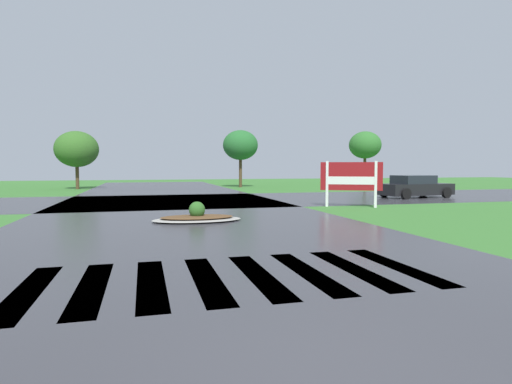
# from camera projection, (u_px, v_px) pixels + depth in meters

# --- Properties ---
(asphalt_roadway) EXTENTS (11.47, 80.00, 0.01)m
(asphalt_roadway) POSITION_uv_depth(u_px,v_px,m) (192.00, 227.00, 13.05)
(asphalt_roadway) COLOR #35353A
(asphalt_roadway) RESTS_ON ground
(asphalt_cross_road) EXTENTS (90.00, 10.32, 0.01)m
(asphalt_cross_road) POSITION_uv_depth(u_px,v_px,m) (171.00, 201.00, 23.17)
(asphalt_cross_road) COLOR #35353A
(asphalt_cross_road) RESTS_ON ground
(crosswalk_stripes) EXTENTS (6.75, 3.12, 0.01)m
(crosswalk_stripes) POSITION_uv_depth(u_px,v_px,m) (233.00, 277.00, 7.14)
(crosswalk_stripes) COLOR white
(crosswalk_stripes) RESTS_ON ground
(estate_billboard) EXTENTS (2.53, 1.40, 2.14)m
(estate_billboard) POSITION_uv_depth(u_px,v_px,m) (351.00, 178.00, 19.51)
(estate_billboard) COLOR white
(estate_billboard) RESTS_ON ground
(median_island) EXTENTS (3.06, 1.65, 0.68)m
(median_island) POSITION_uv_depth(u_px,v_px,m) (197.00, 217.00, 14.48)
(median_island) COLOR #9E9B93
(median_island) RESTS_ON ground
(car_white_sedan) EXTENTS (4.71, 2.55, 1.36)m
(car_white_sedan) POSITION_uv_depth(u_px,v_px,m) (415.00, 187.00, 25.72)
(car_white_sedan) COLOR black
(car_white_sedan) RESTS_ON ground
(background_treeline) EXTENTS (43.50, 5.25, 5.70)m
(background_treeline) POSITION_uv_depth(u_px,v_px,m) (72.00, 145.00, 34.41)
(background_treeline) COLOR #4C3823
(background_treeline) RESTS_ON ground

